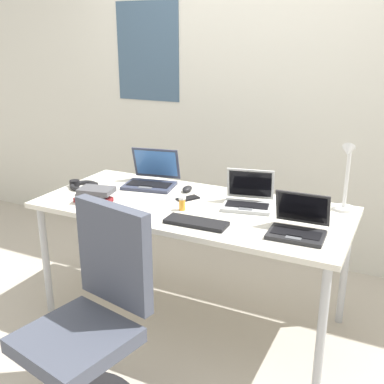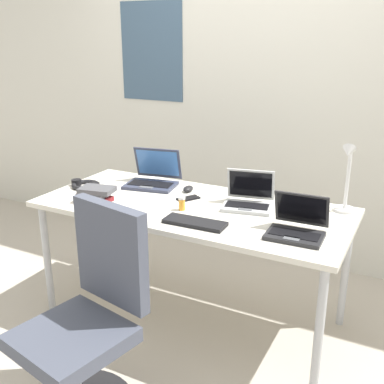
{
  "view_description": "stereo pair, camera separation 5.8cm",
  "coord_description": "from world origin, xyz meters",
  "px_view_note": "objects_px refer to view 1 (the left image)",
  "views": [
    {
      "loc": [
        1.11,
        -2.27,
        1.67
      ],
      "look_at": [
        0.0,
        0.0,
        0.82
      ],
      "focal_mm": 43.46,
      "sensor_mm": 36.0,
      "label": 1
    },
    {
      "loc": [
        1.16,
        -2.24,
        1.67
      ],
      "look_at": [
        0.0,
        0.0,
        0.82
      ],
      "focal_mm": 43.46,
      "sensor_mm": 36.0,
      "label": 2
    }
  ],
  "objects_px": {
    "computer_mouse": "(187,189)",
    "pill_bottle": "(182,203)",
    "laptop_back_left": "(248,199)",
    "headphones": "(84,185)",
    "desk_lamp": "(346,178)",
    "laptop_mid_desk": "(151,178)",
    "laptop_front_left": "(298,226)",
    "book_stack": "(94,195)",
    "office_chair": "(90,335)",
    "external_keyboard": "(196,222)",
    "cell_phone": "(188,198)"
  },
  "relations": [
    {
      "from": "computer_mouse",
      "to": "pill_bottle",
      "type": "distance_m",
      "value": 0.33
    },
    {
      "from": "desk_lamp",
      "to": "laptop_mid_desk",
      "type": "distance_m",
      "value": 1.21
    },
    {
      "from": "external_keyboard",
      "to": "headphones",
      "type": "xyz_separation_m",
      "value": [
        -0.91,
        0.23,
        0.01
      ]
    },
    {
      "from": "headphones",
      "to": "office_chair",
      "type": "xyz_separation_m",
      "value": [
        0.69,
        -0.86,
        -0.36
      ]
    },
    {
      "from": "external_keyboard",
      "to": "cell_phone",
      "type": "xyz_separation_m",
      "value": [
        -0.21,
        0.33,
        -0.01
      ]
    },
    {
      "from": "laptop_front_left",
      "to": "cell_phone",
      "type": "bearing_deg",
      "value": 162.65
    },
    {
      "from": "laptop_front_left",
      "to": "pill_bottle",
      "type": "xyz_separation_m",
      "value": [
        -0.67,
        0.05,
        -0.0
      ]
    },
    {
      "from": "headphones",
      "to": "office_chair",
      "type": "height_order",
      "value": "office_chair"
    },
    {
      "from": "laptop_back_left",
      "to": "laptop_front_left",
      "type": "xyz_separation_m",
      "value": [
        0.35,
        -0.26,
        -0.0
      ]
    },
    {
      "from": "laptop_back_left",
      "to": "computer_mouse",
      "type": "bearing_deg",
      "value": 168.2
    },
    {
      "from": "computer_mouse",
      "to": "book_stack",
      "type": "distance_m",
      "value": 0.58
    },
    {
      "from": "laptop_back_left",
      "to": "external_keyboard",
      "type": "xyz_separation_m",
      "value": [
        -0.15,
        -0.37,
        -0.03
      ]
    },
    {
      "from": "laptop_mid_desk",
      "to": "cell_phone",
      "type": "bearing_deg",
      "value": -23.0
    },
    {
      "from": "laptop_front_left",
      "to": "computer_mouse",
      "type": "relative_size",
      "value": 2.91
    },
    {
      "from": "desk_lamp",
      "to": "laptop_mid_desk",
      "type": "relative_size",
      "value": 1.1
    },
    {
      "from": "cell_phone",
      "to": "headphones",
      "type": "xyz_separation_m",
      "value": [
        -0.7,
        -0.1,
        0.01
      ]
    },
    {
      "from": "desk_lamp",
      "to": "pill_bottle",
      "type": "xyz_separation_m",
      "value": [
        -0.81,
        -0.37,
        -0.16
      ]
    },
    {
      "from": "laptop_front_left",
      "to": "cell_phone",
      "type": "xyz_separation_m",
      "value": [
        -0.72,
        0.22,
        -0.04
      ]
    },
    {
      "from": "laptop_back_left",
      "to": "pill_bottle",
      "type": "bearing_deg",
      "value": -145.05
    },
    {
      "from": "laptop_mid_desk",
      "to": "pill_bottle",
      "type": "relative_size",
      "value": 4.61
    },
    {
      "from": "laptop_front_left",
      "to": "external_keyboard",
      "type": "relative_size",
      "value": 0.85
    },
    {
      "from": "headphones",
      "to": "laptop_mid_desk",
      "type": "bearing_deg",
      "value": 33.29
    },
    {
      "from": "desk_lamp",
      "to": "headphones",
      "type": "relative_size",
      "value": 1.87
    },
    {
      "from": "desk_lamp",
      "to": "computer_mouse",
      "type": "bearing_deg",
      "value": -176.1
    },
    {
      "from": "desk_lamp",
      "to": "office_chair",
      "type": "xyz_separation_m",
      "value": [
        -0.88,
        -1.15,
        -0.54
      ]
    },
    {
      "from": "pill_bottle",
      "to": "desk_lamp",
      "type": "bearing_deg",
      "value": 24.58
    },
    {
      "from": "cell_phone",
      "to": "office_chair",
      "type": "height_order",
      "value": "office_chair"
    },
    {
      "from": "laptop_back_left",
      "to": "headphones",
      "type": "xyz_separation_m",
      "value": [
        -1.07,
        -0.14,
        -0.03
      ]
    },
    {
      "from": "laptop_front_left",
      "to": "headphones",
      "type": "bearing_deg",
      "value": 174.84
    },
    {
      "from": "book_stack",
      "to": "laptop_front_left",
      "type": "bearing_deg",
      "value": 2.85
    },
    {
      "from": "laptop_back_left",
      "to": "computer_mouse",
      "type": "height_order",
      "value": "laptop_back_left"
    },
    {
      "from": "desk_lamp",
      "to": "computer_mouse",
      "type": "distance_m",
      "value": 0.96
    },
    {
      "from": "computer_mouse",
      "to": "laptop_mid_desk",
      "type": "bearing_deg",
      "value": 171.48
    },
    {
      "from": "laptop_front_left",
      "to": "external_keyboard",
      "type": "xyz_separation_m",
      "value": [
        -0.5,
        -0.11,
        -0.03
      ]
    },
    {
      "from": "computer_mouse",
      "to": "book_stack",
      "type": "xyz_separation_m",
      "value": [
        -0.4,
        -0.41,
        0.03
      ]
    },
    {
      "from": "laptop_front_left",
      "to": "book_stack",
      "type": "height_order",
      "value": "laptop_front_left"
    },
    {
      "from": "desk_lamp",
      "to": "laptop_front_left",
      "type": "relative_size",
      "value": 1.43
    },
    {
      "from": "laptop_back_left",
      "to": "computer_mouse",
      "type": "relative_size",
      "value": 3.28
    },
    {
      "from": "external_keyboard",
      "to": "office_chair",
      "type": "xyz_separation_m",
      "value": [
        -0.23,
        -0.63,
        -0.35
      ]
    },
    {
      "from": "laptop_back_left",
      "to": "desk_lamp",
      "type": "bearing_deg",
      "value": 17.1
    },
    {
      "from": "headphones",
      "to": "pill_bottle",
      "type": "xyz_separation_m",
      "value": [
        0.75,
        -0.08,
        0.03
      ]
    },
    {
      "from": "desk_lamp",
      "to": "laptop_front_left",
      "type": "bearing_deg",
      "value": -109.57
    },
    {
      "from": "laptop_back_left",
      "to": "office_chair",
      "type": "distance_m",
      "value": 1.14
    },
    {
      "from": "headphones",
      "to": "office_chair",
      "type": "relative_size",
      "value": 0.22
    },
    {
      "from": "pill_bottle",
      "to": "office_chair",
      "type": "relative_size",
      "value": 0.08
    },
    {
      "from": "desk_lamp",
      "to": "laptop_front_left",
      "type": "xyz_separation_m",
      "value": [
        -0.15,
        -0.42,
        -0.16
      ]
    },
    {
      "from": "pill_bottle",
      "to": "book_stack",
      "type": "relative_size",
      "value": 0.34
    },
    {
      "from": "external_keyboard",
      "to": "book_stack",
      "type": "height_order",
      "value": "book_stack"
    },
    {
      "from": "desk_lamp",
      "to": "headphones",
      "type": "bearing_deg",
      "value": -169.48
    },
    {
      "from": "laptop_front_left",
      "to": "laptop_mid_desk",
      "type": "height_order",
      "value": "laptop_mid_desk"
    }
  ]
}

